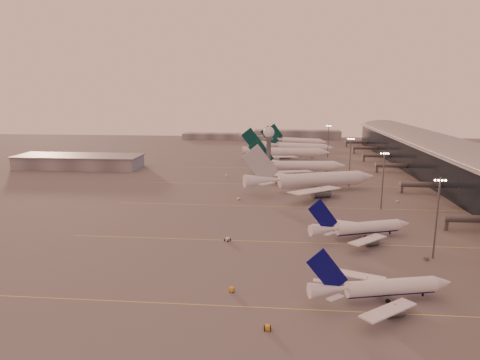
{
  "coord_description": "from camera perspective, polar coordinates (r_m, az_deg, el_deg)",
  "views": [
    {
      "loc": [
        10.79,
        -126.82,
        49.62
      ],
      "look_at": [
        -6.6,
        64.04,
        9.7
      ],
      "focal_mm": 32.0,
      "sensor_mm": 36.0,
      "label": 1
    }
  ],
  "objects": [
    {
      "name": "ground",
      "position": [
        136.61,
        0.33,
        -9.53
      ],
      "size": [
        700.0,
        700.0,
        0.0
      ],
      "primitive_type": "plane",
      "color": "#565454",
      "rests_on": "ground"
    },
    {
      "name": "taxiway_markings",
      "position": [
        190.4,
        10.84,
        -3.55
      ],
      "size": [
        180.0,
        185.25,
        0.02
      ],
      "color": "#E2D84F",
      "rests_on": "ground"
    },
    {
      "name": "terminal",
      "position": [
        259.0,
        27.17,
        1.78
      ],
      "size": [
        57.0,
        362.0,
        23.04
      ],
      "color": "black",
      "rests_on": "ground"
    },
    {
      "name": "hangar",
      "position": [
        300.58,
        -20.67,
        2.34
      ],
      "size": [
        82.0,
        27.0,
        8.5
      ],
      "color": "slate",
      "rests_on": "ground"
    },
    {
      "name": "radar_tower",
      "position": [
        248.55,
        3.85,
        5.12
      ],
      "size": [
        6.4,
        6.4,
        31.1
      ],
      "color": "#515358",
      "rests_on": "ground"
    },
    {
      "name": "mast_a",
      "position": [
        140.0,
        24.78,
        -4.2
      ],
      "size": [
        3.6,
        0.56,
        25.0
      ],
      "color": "#515358",
      "rests_on": "ground"
    },
    {
      "name": "mast_b",
      "position": [
        190.52,
        18.52,
        0.29
      ],
      "size": [
        3.6,
        0.56,
        25.0
      ],
      "color": "#515358",
      "rests_on": "ground"
    },
    {
      "name": "mast_c",
      "position": [
        242.71,
        14.46,
        2.89
      ],
      "size": [
        3.6,
        0.56,
        25.0
      ],
      "color": "#515358",
      "rests_on": "ground"
    },
    {
      "name": "mast_d",
      "position": [
        330.88,
        11.68,
        5.3
      ],
      "size": [
        3.6,
        0.56,
        25.0
      ],
      "color": "#515358",
      "rests_on": "ground"
    },
    {
      "name": "distant_horizon",
      "position": [
        454.34,
        4.17,
        5.96
      ],
      "size": [
        165.0,
        37.5,
        9.0
      ],
      "color": "slate",
      "rests_on": "ground"
    },
    {
      "name": "narrowbody_near",
      "position": [
        110.9,
        18.28,
        -13.77
      ],
      "size": [
        36.35,
        28.66,
        14.44
      ],
      "color": "white",
      "rests_on": "ground"
    },
    {
      "name": "narrowbody_mid",
      "position": [
        153.09,
        15.79,
        -6.4
      ],
      "size": [
        37.03,
        29.03,
        15.06
      ],
      "color": "white",
      "rests_on": "ground"
    },
    {
      "name": "widebody_white",
      "position": [
        218.18,
        9.51,
        -0.39
      ],
      "size": [
        67.8,
        53.43,
        24.81
      ],
      "color": "white",
      "rests_on": "ground"
    },
    {
      "name": "greentail_a",
      "position": [
        262.79,
        7.7,
        1.62
      ],
      "size": [
        59.14,
        47.65,
        21.47
      ],
      "color": "white",
      "rests_on": "ground"
    },
    {
      "name": "greentail_b",
      "position": [
        316.76,
        6.15,
        3.45
      ],
      "size": [
        64.76,
        52.32,
        23.53
      ],
      "color": "white",
      "rests_on": "ground"
    },
    {
      "name": "greentail_c",
      "position": [
        352.84,
        7.55,
        4.21
      ],
      "size": [
        59.15,
        47.27,
        21.77
      ],
      "color": "white",
      "rests_on": "ground"
    },
    {
      "name": "greentail_d",
      "position": [
        397.44,
        7.61,
        5.01
      ],
      "size": [
        53.62,
        42.63,
        20.15
      ],
      "color": "white",
      "rests_on": "ground"
    },
    {
      "name": "gsv_truck_a",
      "position": [
        110.86,
        -0.89,
        -14.13
      ],
      "size": [
        5.91,
        2.42,
        2.35
      ],
      "color": "gold",
      "rests_on": "ground"
    },
    {
      "name": "gsv_tug_near",
      "position": [
        95.88,
        3.69,
        -19.07
      ],
      "size": [
        2.28,
        3.57,
        0.99
      ],
      "color": "gold",
      "rests_on": "ground"
    },
    {
      "name": "gsv_catering_a",
      "position": [
        140.99,
        23.69,
        -8.99
      ],
      "size": [
        5.43,
        4.21,
        4.08
      ],
      "color": "#575A5C",
      "rests_on": "ground"
    },
    {
      "name": "gsv_tug_mid",
      "position": [
        145.63,
        -1.68,
        -7.93
      ],
      "size": [
        4.42,
        3.73,
        1.09
      ],
      "color": "white",
      "rests_on": "ground"
    },
    {
      "name": "gsv_truck_b",
      "position": [
        169.35,
        17.84,
        -5.42
      ],
      "size": [
        6.32,
        4.1,
        2.4
      ],
      "color": "white",
      "rests_on": "ground"
    },
    {
      "name": "gsv_truck_c",
      "position": [
        198.97,
        -0.1,
        -2.34
      ],
      "size": [
        5.79,
        3.13,
        2.22
      ],
      "color": "white",
      "rests_on": "ground"
    },
    {
      "name": "gsv_catering_b",
      "position": [
        207.01,
        20.29,
        -2.34
      ],
      "size": [
        4.73,
        3.46,
        3.55
      ],
      "color": "white",
      "rests_on": "ground"
    },
    {
      "name": "gsv_tug_far",
      "position": [
        240.62,
        5.51,
        -0.08
      ],
      "size": [
        3.35,
        3.62,
        0.89
      ],
      "color": "white",
      "rests_on": "ground"
    },
    {
      "name": "gsv_truck_d",
      "position": [
        253.45,
        -1.88,
        0.74
      ],
      "size": [
        3.74,
        6.14,
        2.33
      ],
      "color": "white",
      "rests_on": "ground"
    },
    {
      "name": "gsv_tug_hangar",
      "position": [
        280.21,
        12.04,
        1.4
      ],
      "size": [
        3.47,
        2.91,
        0.86
      ],
      "color": "gold",
      "rests_on": "ground"
    }
  ]
}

